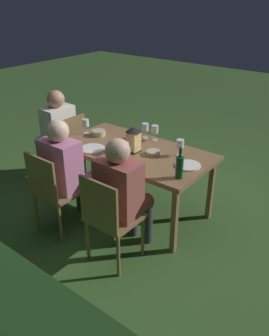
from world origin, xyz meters
TOP-DOWN VIEW (x-y plane):
  - ground_plane at (0.00, 0.00)m, footprint 16.00×16.00m
  - dining_table at (0.00, 0.00)m, footprint 1.61×0.84m
  - chair_head_far at (1.05, 0.00)m, footprint 0.40×0.42m
  - person_in_cream at (1.25, 0.00)m, footprint 0.48×0.38m
  - chair_side_right_b at (0.36, 0.81)m, footprint 0.42×0.40m
  - person_in_pink at (0.36, 0.62)m, footprint 0.38×0.47m
  - chair_side_right_a at (-0.36, 0.81)m, footprint 0.42×0.40m
  - person_in_rust at (-0.36, 0.62)m, footprint 0.38×0.47m
  - lantern_centerpiece at (-0.02, 0.05)m, footprint 0.15×0.15m
  - green_bottle_on_table at (-0.69, 0.24)m, footprint 0.07×0.07m
  - wine_glass_a at (-0.06, 0.23)m, footprint 0.08×0.08m
  - wine_glass_b at (0.72, -0.02)m, footprint 0.08×0.08m
  - wine_glass_c at (-0.02, -0.34)m, footprint 0.08×0.08m
  - wine_glass_d at (-0.44, -0.16)m, footprint 0.08×0.08m
  - wine_glass_e at (0.11, -0.33)m, footprint 0.08×0.08m
  - plate_a at (-0.63, -0.01)m, footprint 0.24×0.24m
  - plate_b at (0.34, 0.27)m, footprint 0.26×0.26m
  - bowl_olives at (-0.23, -0.01)m, footprint 0.14×0.14m
  - bowl_bread at (0.56, -0.06)m, footprint 0.15×0.15m

SIDE VIEW (x-z plane):
  - ground_plane at x=0.00m, z-range 0.00..0.00m
  - chair_head_far at x=1.05m, z-range 0.05..0.92m
  - chair_side_right_b at x=0.36m, z-range 0.05..0.92m
  - chair_side_right_a at x=-0.36m, z-range 0.05..0.92m
  - person_in_cream at x=1.25m, z-range 0.06..1.21m
  - person_in_pink at x=0.36m, z-range 0.06..1.21m
  - person_in_rust at x=-0.36m, z-range 0.06..1.21m
  - dining_table at x=0.00m, z-range 0.30..1.02m
  - plate_a at x=-0.63m, z-range 0.72..0.74m
  - plate_b at x=0.34m, z-range 0.72..0.74m
  - bowl_olives at x=-0.23m, z-range 0.72..0.76m
  - bowl_bread at x=0.56m, z-range 0.72..0.78m
  - green_bottle_on_table at x=-0.69m, z-range 0.69..0.98m
  - wine_glass_a at x=-0.06m, z-range 0.75..0.92m
  - wine_glass_b at x=0.72m, z-range 0.75..0.92m
  - wine_glass_c at x=-0.02m, z-range 0.75..0.92m
  - wine_glass_d at x=-0.44m, z-range 0.75..0.92m
  - wine_glass_e at x=0.11m, z-range 0.75..0.92m
  - lantern_centerpiece at x=-0.02m, z-range 0.74..1.00m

